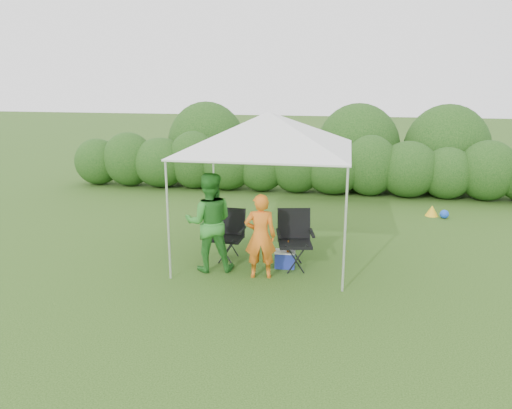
% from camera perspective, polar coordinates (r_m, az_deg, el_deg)
% --- Properties ---
extents(ground, '(70.00, 70.00, 0.00)m').
position_cam_1_polar(ground, '(9.59, 0.87, -6.74)').
color(ground, '#35591C').
extents(hedge, '(14.62, 1.53, 1.80)m').
position_cam_1_polar(hedge, '(15.11, 5.09, 4.41)').
color(hedge, '#264D18').
rests_on(hedge, ground).
extents(canopy, '(3.10, 3.10, 2.83)m').
position_cam_1_polar(canopy, '(9.48, 1.44, 8.38)').
color(canopy, silver).
rests_on(canopy, ground).
extents(chair_right, '(0.76, 0.71, 1.08)m').
position_cam_1_polar(chair_right, '(9.28, 4.43, -3.50)').
color(chair_right, black).
rests_on(chair_right, ground).
extents(chair_left, '(0.63, 0.57, 0.98)m').
position_cam_1_polar(chair_left, '(9.69, -3.05, -3.05)').
color(chair_left, black).
rests_on(chair_left, ground).
extents(man, '(0.61, 0.45, 1.52)m').
position_cam_1_polar(man, '(8.72, 0.50, -3.64)').
color(man, orange).
rests_on(man, ground).
extents(woman, '(1.02, 0.88, 1.82)m').
position_cam_1_polar(woman, '(9.05, -5.35, -2.02)').
color(woman, '#2E822A').
rests_on(woman, ground).
extents(cooler, '(0.39, 0.29, 0.32)m').
position_cam_1_polar(cooler, '(9.37, 3.33, -6.23)').
color(cooler, '#2334A4').
rests_on(cooler, ground).
extents(bottle, '(0.06, 0.06, 0.22)m').
position_cam_1_polar(bottle, '(9.23, 3.70, -4.78)').
color(bottle, '#592D0C').
rests_on(bottle, cooler).
extents(lawn_toy, '(0.54, 0.45, 0.27)m').
position_cam_1_polar(lawn_toy, '(13.41, 19.79, -0.77)').
color(lawn_toy, yellow).
rests_on(lawn_toy, ground).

